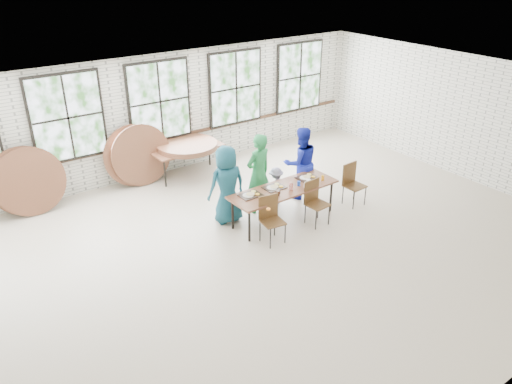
# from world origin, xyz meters

# --- Properties ---
(room) EXTENTS (12.00, 12.00, 12.00)m
(room) POSITION_xyz_m (0.00, 4.44, 1.83)
(room) COLOR #BCAC95
(room) RESTS_ON ground
(dining_table) EXTENTS (2.41, 0.84, 0.74)m
(dining_table) POSITION_xyz_m (0.93, 0.72, 0.69)
(dining_table) COLOR brown
(dining_table) RESTS_ON ground
(chair_near_left) EXTENTS (0.48, 0.46, 0.95)m
(chair_near_left) POSITION_xyz_m (0.22, 0.23, 0.56)
(chair_near_left) COLOR #55391C
(chair_near_left) RESTS_ON ground
(chair_near_right) EXTENTS (0.46, 0.44, 0.95)m
(chair_near_right) POSITION_xyz_m (1.39, 0.27, 0.56)
(chair_near_right) COLOR #55391C
(chair_near_right) RESTS_ON ground
(chair_spare) EXTENTS (0.44, 0.43, 0.95)m
(chair_spare) POSITION_xyz_m (2.66, 0.45, 0.56)
(chair_spare) COLOR #55391C
(chair_spare) RESTS_ON ground
(adult_teal) EXTENTS (0.86, 0.59, 1.68)m
(adult_teal) POSITION_xyz_m (-0.05, 1.37, 0.84)
(adult_teal) COLOR navy
(adult_teal) RESTS_ON ground
(adult_green) EXTENTS (0.70, 0.51, 1.77)m
(adult_green) POSITION_xyz_m (0.75, 1.37, 0.89)
(adult_green) COLOR #217E40
(adult_green) RESTS_ON ground
(toddler) EXTENTS (0.66, 0.53, 0.89)m
(toddler) POSITION_xyz_m (1.23, 1.37, 0.45)
(toddler) COLOR #181542
(toddler) RESTS_ON ground
(adult_blue) EXTENTS (0.96, 0.84, 1.68)m
(adult_blue) POSITION_xyz_m (1.93, 1.37, 0.84)
(adult_blue) COLOR #1723A3
(adult_blue) RESTS_ON ground
(storage_table) EXTENTS (1.83, 0.84, 0.74)m
(storage_table) POSITION_xyz_m (0.41, 3.92, 0.69)
(storage_table) COLOR brown
(storage_table) RESTS_ON ground
(tabletop_clutter) EXTENTS (1.93, 0.63, 0.11)m
(tabletop_clutter) POSITION_xyz_m (1.02, 0.70, 0.77)
(tabletop_clutter) COLOR black
(tabletop_clutter) RESTS_ON dining_table
(round_tops_stacked) EXTENTS (1.50, 1.50, 0.13)m
(round_tops_stacked) POSITION_xyz_m (0.41, 3.92, 0.80)
(round_tops_stacked) COLOR brown
(round_tops_stacked) RESTS_ON storage_table
(round_tops_leaning) EXTENTS (4.14, 0.48, 1.49)m
(round_tops_leaning) POSITION_xyz_m (-2.06, 4.17, 0.73)
(round_tops_leaning) COLOR brown
(round_tops_leaning) RESTS_ON ground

